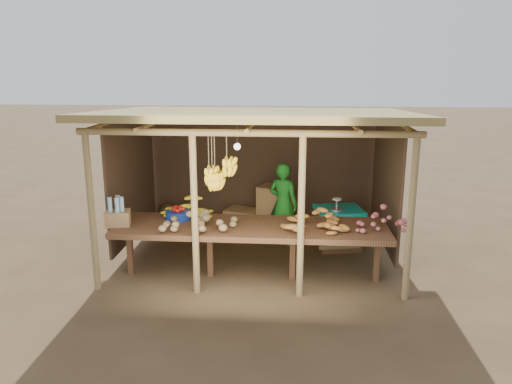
{
  "coord_description": "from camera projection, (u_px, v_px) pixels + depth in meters",
  "views": [
    {
      "loc": [
        0.57,
        -7.72,
        3.04
      ],
      "look_at": [
        0.0,
        0.0,
        1.05
      ],
      "focal_mm": 35.0,
      "sensor_mm": 36.0,
      "label": 1
    }
  ],
  "objects": [
    {
      "name": "banana_pile",
      "position": [
        188.0,
        205.0,
        7.54
      ],
      "size": [
        0.69,
        0.49,
        0.35
      ],
      "primitive_type": null,
      "rotation": [
        0.0,
        0.0,
        -0.19
      ],
      "color": "yellow",
      "rests_on": "counter"
    },
    {
      "name": "ground",
      "position": [
        256.0,
        253.0,
        8.25
      ],
      "size": [
        60.0,
        60.0,
        0.0
      ],
      "primitive_type": "plane",
      "color": "brown",
      "rests_on": "ground"
    },
    {
      "name": "burlap_sacks",
      "position": [
        178.0,
        215.0,
        9.46
      ],
      "size": [
        0.82,
        0.43,
        0.58
      ],
      "color": "#483221",
      "rests_on": "ground"
    },
    {
      "name": "onion_heap",
      "position": [
        389.0,
        219.0,
        6.81
      ],
      "size": [
        0.88,
        0.56,
        0.36
      ],
      "primitive_type": null,
      "rotation": [
        0.0,
        0.0,
        0.06
      ],
      "color": "#BF5D64",
      "rests_on": "counter"
    },
    {
      "name": "vendor",
      "position": [
        283.0,
        204.0,
        8.52
      ],
      "size": [
        0.62,
        0.53,
        1.44
      ],
      "primitive_type": "imported",
      "rotation": [
        0.0,
        0.0,
        2.71
      ],
      "color": "#1A781E",
      "rests_on": "ground"
    },
    {
      "name": "carton_stack",
      "position": [
        264.0,
        214.0,
        9.09
      ],
      "size": [
        1.28,
        0.61,
        0.89
      ],
      "color": "#9D7346",
      "rests_on": "ground"
    },
    {
      "name": "potato_heap",
      "position": [
        197.0,
        216.0,
        6.95
      ],
      "size": [
        1.17,
        0.96,
        0.37
      ],
      "primitive_type": null,
      "rotation": [
        0.0,
        0.0,
        -0.41
      ],
      "color": "olive",
      "rests_on": "counter"
    },
    {
      "name": "bottle_box",
      "position": [
        118.0,
        214.0,
        7.1
      ],
      "size": [
        0.39,
        0.33,
        0.43
      ],
      "color": "#9D7346",
      "rests_on": "counter"
    },
    {
      "name": "stall_structure",
      "position": [
        256.0,
        136.0,
        7.91
      ],
      "size": [
        4.7,
        3.5,
        2.43
      ],
      "color": "#95794D",
      "rests_on": "ground"
    },
    {
      "name": "sweet_potato_heap",
      "position": [
        317.0,
        217.0,
        6.91
      ],
      "size": [
        0.95,
        0.58,
        0.36
      ],
      "primitive_type": null,
      "rotation": [
        0.0,
        0.0,
        -0.03
      ],
      "color": "#B5722E",
      "rests_on": "counter"
    },
    {
      "name": "tarp_crate",
      "position": [
        338.0,
        227.0,
        8.42
      ],
      "size": [
        0.87,
        0.79,
        0.91
      ],
      "color": "brown",
      "rests_on": "ground"
    },
    {
      "name": "counter",
      "position": [
        251.0,
        229.0,
        7.15
      ],
      "size": [
        3.9,
        1.05,
        0.8
      ],
      "color": "brown",
      "rests_on": "ground"
    },
    {
      "name": "tomato_basin",
      "position": [
        178.0,
        214.0,
        7.4
      ],
      "size": [
        0.37,
        0.37,
        0.19
      ],
      "rotation": [
        0.0,
        0.0,
        -0.1
      ],
      "color": "navy",
      "rests_on": "counter"
    }
  ]
}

